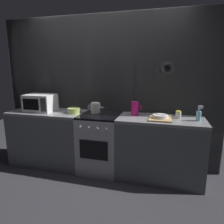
% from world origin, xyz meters
% --- Properties ---
extents(ground_plane, '(8.00, 8.00, 0.00)m').
position_xyz_m(ground_plane, '(0.00, 0.00, 0.00)').
color(ground_plane, '#2D2D33').
extents(back_wall, '(3.60, 0.05, 2.40)m').
position_xyz_m(back_wall, '(0.00, 0.32, 1.20)').
color(back_wall, gray).
rests_on(back_wall, ground_plane).
extents(counter_left, '(1.20, 0.60, 0.90)m').
position_xyz_m(counter_left, '(-0.90, 0.00, 0.45)').
color(counter_left, '#515459').
rests_on(counter_left, ground_plane).
extents(stove_unit, '(0.60, 0.63, 0.90)m').
position_xyz_m(stove_unit, '(-0.00, -0.00, 0.45)').
color(stove_unit, '#9E9EA3').
rests_on(stove_unit, ground_plane).
extents(counter_right, '(1.20, 0.60, 0.90)m').
position_xyz_m(counter_right, '(0.90, 0.00, 0.45)').
color(counter_right, '#515459').
rests_on(counter_right, ground_plane).
extents(microwave, '(0.46, 0.35, 0.27)m').
position_xyz_m(microwave, '(-1.02, -0.00, 1.04)').
color(microwave, white).
rests_on(microwave, counter_left).
extents(kettle, '(0.28, 0.15, 0.17)m').
position_xyz_m(kettle, '(-0.10, 0.09, 0.98)').
color(kettle, white).
rests_on(kettle, stove_unit).
extents(mixing_bowl, '(0.20, 0.20, 0.08)m').
position_xyz_m(mixing_bowl, '(-0.42, -0.01, 0.94)').
color(mixing_bowl, '#B7D166').
rests_on(mixing_bowl, counter_left).
extents(pitcher, '(0.16, 0.11, 0.20)m').
position_xyz_m(pitcher, '(0.51, 0.10, 1.00)').
color(pitcher, '#E5197A').
rests_on(pitcher, counter_right).
extents(dish_pile, '(0.30, 0.40, 0.07)m').
position_xyz_m(dish_pile, '(0.89, -0.04, 0.92)').
color(dish_pile, tan).
rests_on(dish_pile, counter_right).
extents(spice_jar, '(0.08, 0.08, 0.10)m').
position_xyz_m(spice_jar, '(1.13, 0.07, 0.95)').
color(spice_jar, silver).
rests_on(spice_jar, counter_right).
extents(spray_bottle, '(0.08, 0.06, 0.20)m').
position_xyz_m(spray_bottle, '(1.38, -0.01, 0.98)').
color(spray_bottle, '#8CCCE5').
rests_on(spray_bottle, counter_right).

